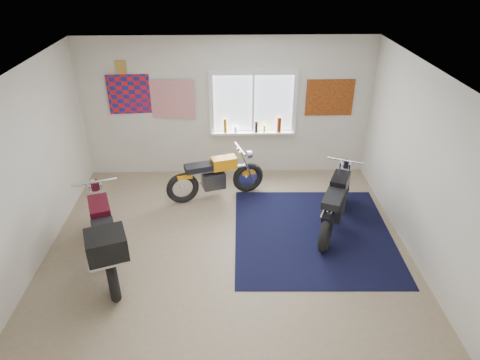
{
  "coord_description": "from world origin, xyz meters",
  "views": [
    {
      "loc": [
        0.04,
        -5.28,
        4.14
      ],
      "look_at": [
        0.2,
        0.4,
        0.96
      ],
      "focal_mm": 32.0,
      "sensor_mm": 36.0,
      "label": 1
    }
  ],
  "objects_px": {
    "navy_rug": "(313,234)",
    "maroon_tourer": "(105,238)",
    "black_chrome_bike": "(336,203)",
    "yellow_triumph": "(215,177)"
  },
  "relations": [
    {
      "from": "navy_rug",
      "to": "maroon_tourer",
      "type": "distance_m",
      "value": 3.21
    },
    {
      "from": "navy_rug",
      "to": "maroon_tourer",
      "type": "relative_size",
      "value": 1.23
    },
    {
      "from": "black_chrome_bike",
      "to": "maroon_tourer",
      "type": "relative_size",
      "value": 0.87
    },
    {
      "from": "navy_rug",
      "to": "yellow_triumph",
      "type": "relative_size",
      "value": 1.46
    },
    {
      "from": "maroon_tourer",
      "to": "navy_rug",
      "type": "bearing_deg",
      "value": -95.68
    },
    {
      "from": "maroon_tourer",
      "to": "black_chrome_bike",
      "type": "bearing_deg",
      "value": -93.74
    },
    {
      "from": "black_chrome_bike",
      "to": "navy_rug",
      "type": "bearing_deg",
      "value": 144.64
    },
    {
      "from": "black_chrome_bike",
      "to": "maroon_tourer",
      "type": "xyz_separation_m",
      "value": [
        -3.44,
        -0.99,
        0.13
      ]
    },
    {
      "from": "yellow_triumph",
      "to": "black_chrome_bike",
      "type": "xyz_separation_m",
      "value": [
        1.96,
        -0.99,
        0.03
      ]
    },
    {
      "from": "yellow_triumph",
      "to": "maroon_tourer",
      "type": "distance_m",
      "value": 2.48
    }
  ]
}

